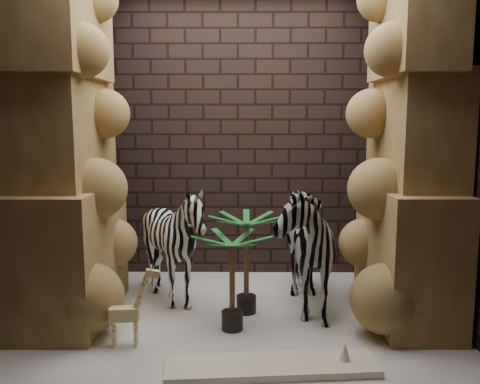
{
  "coord_description": "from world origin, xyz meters",
  "views": [
    {
      "loc": [
        0.06,
        -4.07,
        1.63
      ],
      "look_at": [
        0.03,
        0.15,
        1.04
      ],
      "focal_mm": 37.63,
      "sensor_mm": 36.0,
      "label": 1
    }
  ],
  "objects_px": {
    "palm_back": "(232,282)",
    "surfboard": "(272,366)",
    "zebra_right": "(297,233)",
    "zebra_left": "(174,250)",
    "palm_front": "(246,263)",
    "giraffe_toy": "(124,305)"
  },
  "relations": [
    {
      "from": "palm_back",
      "to": "surfboard",
      "type": "xyz_separation_m",
      "value": [
        0.28,
        -0.65,
        -0.37
      ]
    },
    {
      "from": "zebra_right",
      "to": "palm_back",
      "type": "distance_m",
      "value": 0.78
    },
    {
      "from": "zebra_left",
      "to": "surfboard",
      "type": "xyz_separation_m",
      "value": [
        0.8,
        -1.22,
        -0.47
      ]
    },
    {
      "from": "palm_front",
      "to": "palm_back",
      "type": "bearing_deg",
      "value": -107.54
    },
    {
      "from": "zebra_right",
      "to": "surfboard",
      "type": "height_order",
      "value": "zebra_right"
    },
    {
      "from": "palm_front",
      "to": "surfboard",
      "type": "distance_m",
      "value": 1.1
    },
    {
      "from": "zebra_left",
      "to": "palm_back",
      "type": "xyz_separation_m",
      "value": [
        0.53,
        -0.57,
        -0.11
      ]
    },
    {
      "from": "giraffe_toy",
      "to": "zebra_left",
      "type": "bearing_deg",
      "value": 68.8
    },
    {
      "from": "zebra_left",
      "to": "giraffe_toy",
      "type": "relative_size",
      "value": 1.76
    },
    {
      "from": "palm_front",
      "to": "zebra_right",
      "type": "bearing_deg",
      "value": 14.45
    },
    {
      "from": "zebra_right",
      "to": "palm_back",
      "type": "relative_size",
      "value": 1.72
    },
    {
      "from": "zebra_right",
      "to": "giraffe_toy",
      "type": "distance_m",
      "value": 1.58
    },
    {
      "from": "zebra_right",
      "to": "giraffe_toy",
      "type": "height_order",
      "value": "zebra_right"
    },
    {
      "from": "palm_front",
      "to": "palm_back",
      "type": "relative_size",
      "value": 1.12
    },
    {
      "from": "palm_front",
      "to": "palm_back",
      "type": "distance_m",
      "value": 0.38
    },
    {
      "from": "zebra_left",
      "to": "palm_back",
      "type": "distance_m",
      "value": 0.78
    },
    {
      "from": "zebra_left",
      "to": "surfboard",
      "type": "bearing_deg",
      "value": -43.83
    },
    {
      "from": "zebra_right",
      "to": "palm_front",
      "type": "relative_size",
      "value": 1.54
    },
    {
      "from": "zebra_right",
      "to": "surfboard",
      "type": "relative_size",
      "value": 0.96
    },
    {
      "from": "zebra_left",
      "to": "palm_back",
      "type": "relative_size",
      "value": 1.4
    },
    {
      "from": "zebra_right",
      "to": "zebra_left",
      "type": "relative_size",
      "value": 1.23
    },
    {
      "from": "giraffe_toy",
      "to": "palm_back",
      "type": "relative_size",
      "value": 0.79
    }
  ]
}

